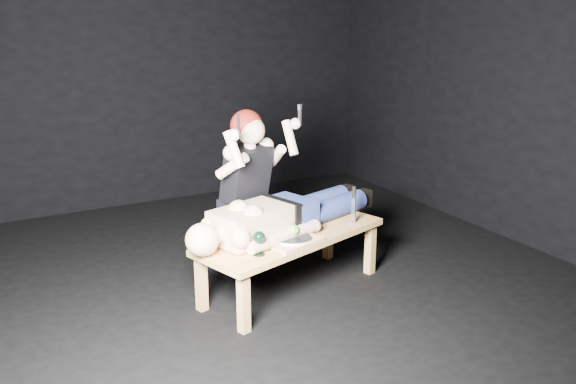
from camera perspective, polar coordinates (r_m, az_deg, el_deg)
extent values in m
plane|color=black|center=(4.77, -3.21, -8.67)|extent=(5.00, 5.00, 0.00)
plane|color=black|center=(6.68, -12.91, 11.61)|extent=(5.00, 0.00, 5.00)
cube|color=#C88B47|center=(4.63, 0.30, -6.40)|extent=(1.56, 0.95, 0.45)
cube|color=tan|center=(4.36, 0.33, -4.50)|extent=(0.46, 0.38, 0.02)
cylinder|color=white|center=(4.35, 0.33, -4.23)|extent=(0.33, 0.33, 0.02)
sphere|color=green|center=(4.35, 0.48, -3.51)|extent=(0.08, 0.08, 0.08)
cube|color=#B2B2B7|center=(4.23, -1.41, -5.35)|extent=(0.07, 0.15, 0.01)
cube|color=#B2B2B7|center=(4.48, 2.35, -4.05)|extent=(0.04, 0.16, 0.01)
cube|color=#B2B2B7|center=(4.49, 1.14, -3.98)|extent=(0.11, 0.13, 0.01)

